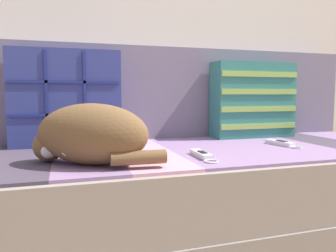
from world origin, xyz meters
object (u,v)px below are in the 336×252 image
game_remote_far (202,155)px  couch (191,191)px  sleeping_cat (89,136)px  game_remote_near (281,143)px  throw_pillow_striped (253,100)px  throw_pillow_quilted (66,98)px

game_remote_far → couch: bearing=78.2°
sleeping_cat → game_remote_near: bearing=9.9°
couch → throw_pillow_striped: bearing=26.7°
game_remote_near → couch: bearing=168.9°
game_remote_near → sleeping_cat: bearing=-170.1°
couch → game_remote_far: size_ratio=10.83×
throw_pillow_striped → game_remote_near: bearing=-96.9°
couch → throw_pillow_striped: throw_pillow_striped is taller
couch → game_remote_far: 0.30m
throw_pillow_striped → game_remote_far: size_ratio=2.23×
couch → throw_pillow_striped: (0.43, 0.21, 0.38)m
throw_pillow_quilted → game_remote_near: 0.96m
throw_pillow_quilted → throw_pillow_striped: throw_pillow_quilted is taller
sleeping_cat → game_remote_near: sleeping_cat is taller
couch → game_remote_near: game_remote_near is taller
game_remote_far → throw_pillow_quilted: bearing=135.9°
sleeping_cat → game_remote_near: size_ratio=2.16×
throw_pillow_quilted → game_remote_near: (0.89, -0.29, -0.20)m
throw_pillow_striped → sleeping_cat: (-0.86, -0.44, -0.10)m
sleeping_cat → game_remote_near: 0.84m
throw_pillow_striped → sleeping_cat: size_ratio=1.04×
game_remote_near → game_remote_far: 0.46m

